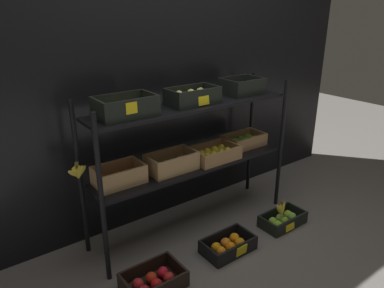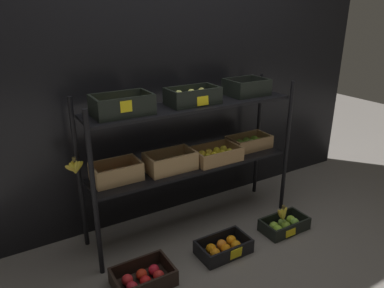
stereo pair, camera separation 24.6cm
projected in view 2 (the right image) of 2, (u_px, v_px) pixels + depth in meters
ground_plane at (192, 224)px, 2.92m from camera, size 10.00×10.00×0.00m
storefront_wall at (167, 82)px, 2.83m from camera, size 4.00×0.12×2.20m
display_rack at (191, 136)px, 2.65m from camera, size 1.73×0.39×1.13m
crate_ground_apple_red at (143, 278)px, 2.27m from camera, size 0.37×0.25×0.11m
crate_ground_orange at (224, 248)px, 2.56m from camera, size 0.38×0.23×0.10m
crate_ground_apple_green at (284, 225)px, 2.83m from camera, size 0.37×0.21×0.10m
banana_bunch_loose at (283, 214)px, 2.78m from camera, size 0.12×0.04×0.13m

